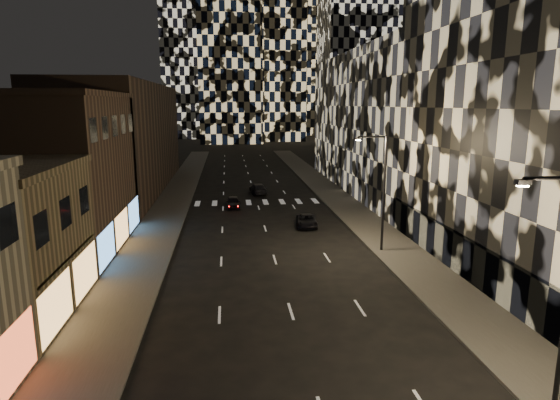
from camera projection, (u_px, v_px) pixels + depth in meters
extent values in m
cube|color=#47443F|center=(171.00, 204.00, 54.46)|extent=(4.00, 120.00, 0.15)
cube|color=#47443F|center=(339.00, 200.00, 56.65)|extent=(4.00, 120.00, 0.15)
cube|color=#4C4C47|center=(190.00, 203.00, 54.69)|extent=(0.20, 120.00, 0.15)
cube|color=#4C4C47|center=(322.00, 200.00, 56.42)|extent=(0.20, 120.00, 0.15)
cube|color=#4E3A2C|center=(52.00, 175.00, 36.44)|extent=(10.00, 15.00, 12.00)
cube|color=#4E3A2C|center=(124.00, 138.00, 62.03)|extent=(10.00, 40.00, 14.00)
cube|color=#383838|center=(461.00, 253.00, 31.80)|extent=(0.60, 25.00, 3.00)
cube|color=#232326|center=(402.00, 123.00, 62.75)|extent=(16.00, 40.00, 18.00)
cylinder|color=black|center=(554.00, 178.00, 15.63)|extent=(2.20, 0.14, 0.14)
cube|color=black|center=(523.00, 182.00, 15.54)|extent=(0.50, 0.25, 0.18)
cube|color=#FFEAB2|center=(523.00, 186.00, 15.56)|extent=(0.35, 0.18, 0.06)
cylinder|color=black|center=(384.00, 194.00, 36.11)|extent=(0.20, 0.20, 9.00)
cylinder|color=black|center=(372.00, 137.00, 35.10)|extent=(2.20, 0.14, 0.14)
cube|color=black|center=(358.00, 139.00, 35.00)|extent=(0.50, 0.25, 0.18)
cube|color=#FFEAB2|center=(358.00, 140.00, 35.03)|extent=(0.35, 0.18, 0.06)
imported|color=black|center=(233.00, 202.00, 52.43)|extent=(1.57, 3.78, 1.28)
imported|color=black|center=(258.00, 189.00, 60.66)|extent=(2.23, 4.74, 1.34)
imported|color=black|center=(307.00, 221.00, 44.45)|extent=(2.27, 4.21, 1.12)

